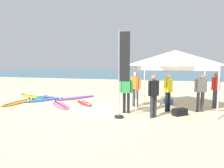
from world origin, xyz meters
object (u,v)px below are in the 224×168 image
Objects in this scene: surfboard_red at (84,103)px; person_grey at (201,90)px; person_green at (126,90)px; gear_bag_near_tent at (180,112)px; surfboard_cyan at (40,98)px; person_orange at (135,87)px; banner_flag at (122,78)px; cooler_box at (168,101)px; surfboard_orange at (18,102)px; surfboard_yellow at (31,96)px; person_red at (216,88)px; person_yellow at (168,90)px; person_black at (154,93)px; surfboard_navy at (49,97)px; surfboard_blue at (45,100)px; surfboard_purple at (76,98)px; surfboard_pink at (60,105)px; canopy_tent at (175,58)px.

person_grey reaches higher than surfboard_red.
gear_bag_near_tent is (2.22, 0.17, -0.85)m from person_green.
person_orange is at bearing -7.84° from surfboard_cyan.
banner_flag reaches higher than cooler_box.
surfboard_orange is 0.94× the size of surfboard_yellow.
surfboard_orange is 1.37× the size of person_red.
cooler_box is at bearing 88.56° from person_yellow.
cooler_box is (0.59, 2.88, -0.79)m from person_black.
surfboard_navy is at bearing -3.55° from surfboard_yellow.
banner_flag is (5.10, -2.57, 1.54)m from surfboard_blue.
surfboard_orange is 1.37× the size of person_green.
surfboard_cyan is 1.15× the size of person_orange.
cooler_box is at bearing 61.21° from banner_flag.
gear_bag_near_tent is at bearing -134.72° from person_grey.
surfboard_purple is 4.22m from person_orange.
person_orange reaches higher than surfboard_navy.
surfboard_cyan is 7.57m from cooler_box.
person_grey and person_orange have the same top height.
surfboard_orange and surfboard_navy have the same top height.
banner_flag is (5.78, -3.05, 1.54)m from surfboard_cyan.
surfboard_pink is 0.58× the size of banner_flag.
person_green is (5.79, -2.20, 0.95)m from surfboard_cyan.
surfboard_cyan is 0.58× the size of banner_flag.
person_grey is 1.00× the size of person_black.
person_green and person_black have the same top height.
surfboard_pink is 4.11m from banner_flag.
canopy_tent is at bearing -0.47° from surfboard_red.
surfboard_yellow and surfboard_purple have the same top height.
surfboard_orange is at bearing 176.56° from gear_bag_near_tent.
surfboard_navy is (-1.65, -0.32, 0.00)m from surfboard_purple.
surfboard_pink is 1.16× the size of person_black.
surfboard_pink is 6.73m from person_grey.
person_black is at bearing -21.04° from surfboard_cyan.
surfboard_cyan is 1.15× the size of person_green.
surfboard_pink is 1.01× the size of surfboard_cyan.
person_black is at bearing -21.35° from surfboard_yellow.
surfboard_blue is 5.48m from person_green.
person_red is (6.49, 0.67, 0.95)m from surfboard_red.
banner_flag reaches higher than canopy_tent.
surfboard_blue is at bearing 168.03° from gear_bag_near_tent.
surfboard_pink is 3.71m from person_green.
surfboard_purple and surfboard_navy have the same top height.
surfboard_orange and surfboard_cyan have the same top height.
cooler_box is (1.59, 1.02, -0.79)m from person_orange.
gear_bag_near_tent is at bearing -24.29° from surfboard_purple.
surfboard_blue is at bearing -35.63° from surfboard_cyan.
canopy_tent reaches higher than gear_bag_near_tent.
surfboard_yellow is at bearing 156.28° from surfboard_cyan.
surfboard_orange is at bearing -101.49° from surfboard_cyan.
person_grey is at bearing 12.80° from person_yellow.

